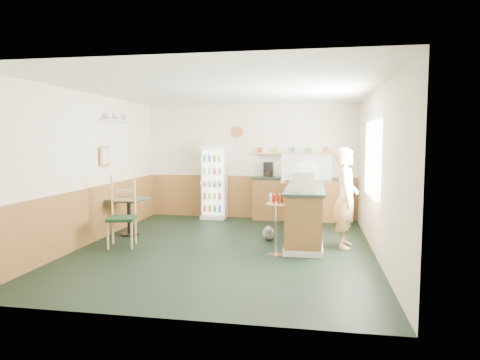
% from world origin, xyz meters
% --- Properties ---
extents(ground, '(6.00, 6.00, 0.00)m').
position_xyz_m(ground, '(0.00, 0.00, 0.00)').
color(ground, black).
rests_on(ground, ground).
extents(room_envelope, '(5.04, 6.02, 2.72)m').
position_xyz_m(room_envelope, '(-0.23, 0.73, 1.52)').
color(room_envelope, white).
rests_on(room_envelope, ground).
extents(service_counter, '(0.68, 3.01, 1.01)m').
position_xyz_m(service_counter, '(1.35, 1.07, 0.46)').
color(service_counter, '#986431').
rests_on(service_counter, ground).
extents(back_counter, '(2.24, 0.42, 1.69)m').
position_xyz_m(back_counter, '(1.19, 2.80, 0.55)').
color(back_counter, '#986431').
rests_on(back_counter, ground).
extents(drinks_fridge, '(0.57, 0.51, 1.73)m').
position_xyz_m(drinks_fridge, '(-0.83, 2.74, 0.86)').
color(drinks_fridge, white).
rests_on(drinks_fridge, ground).
extents(display_case, '(0.98, 0.51, 0.56)m').
position_xyz_m(display_case, '(1.35, 1.55, 1.29)').
color(display_case, silver).
rests_on(display_case, service_counter).
extents(cash_register, '(0.41, 0.43, 0.23)m').
position_xyz_m(cash_register, '(1.35, 0.04, 1.13)').
color(cash_register, beige).
rests_on(cash_register, service_counter).
extents(shopkeeper, '(0.47, 0.62, 1.73)m').
position_xyz_m(shopkeeper, '(2.05, 0.38, 0.87)').
color(shopkeeper, tan).
rests_on(shopkeeper, ground).
extents(condiment_stand, '(0.32, 0.32, 0.99)m').
position_xyz_m(condiment_stand, '(0.92, -0.35, 0.67)').
color(condiment_stand, silver).
rests_on(condiment_stand, ground).
extents(newspaper_rack, '(0.09, 0.43, 0.51)m').
position_xyz_m(newspaper_rack, '(0.99, 1.36, 0.48)').
color(newspaper_rack, black).
rests_on(newspaper_rack, ground).
extents(cafe_table, '(0.74, 0.74, 0.72)m').
position_xyz_m(cafe_table, '(-2.05, 0.65, 0.51)').
color(cafe_table, black).
rests_on(cafe_table, ground).
extents(cafe_chair, '(0.57, 0.57, 1.25)m').
position_xyz_m(cafe_chair, '(-1.78, -0.14, 0.65)').
color(cafe_chair, black).
rests_on(cafe_chair, ground).
extents(dog_doorstop, '(0.24, 0.31, 0.28)m').
position_xyz_m(dog_doorstop, '(0.69, 0.69, 0.13)').
color(dog_doorstop, gray).
rests_on(dog_doorstop, ground).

